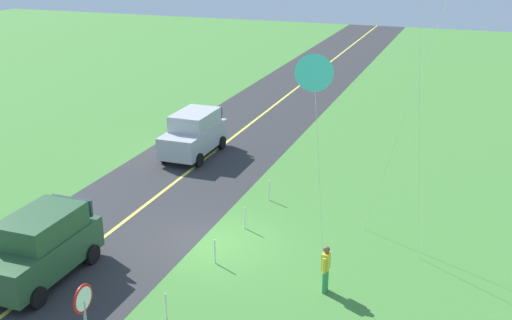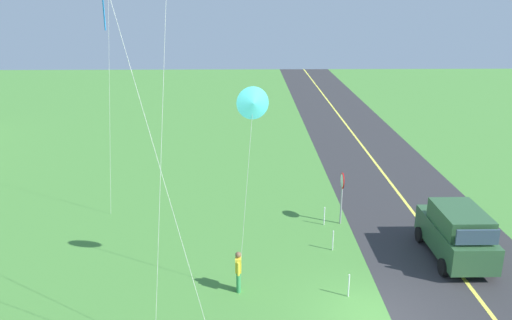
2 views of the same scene
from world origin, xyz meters
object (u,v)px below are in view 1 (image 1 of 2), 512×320
at_px(car_suv_foreground, 41,246).
at_px(kite_red_low, 314,73).
at_px(car_parked_west_near, 194,133).
at_px(person_adult_near, 326,267).
at_px(stop_sign, 84,312).

relative_size(car_suv_foreground, kite_red_low, 0.58).
bearing_deg(car_parked_west_near, car_suv_foreground, 2.48).
bearing_deg(person_adult_near, kite_red_low, -106.49).
relative_size(car_suv_foreground, car_parked_west_near, 1.00).
relative_size(stop_sign, kite_red_low, 0.34).
relative_size(car_suv_foreground, stop_sign, 1.72).
bearing_deg(car_parked_west_near, kite_red_low, 40.47).
height_order(car_suv_foreground, kite_red_low, kite_red_low).
xyz_separation_m(car_suv_foreground, car_parked_west_near, (-12.67, -0.55, 0.00)).
height_order(car_suv_foreground, stop_sign, stop_sign).
bearing_deg(car_suv_foreground, stop_sign, 50.18).
bearing_deg(person_adult_near, car_parked_west_near, -165.46).
bearing_deg(car_parked_west_near, person_adult_near, 42.48).
distance_m(car_suv_foreground, person_adult_near, 9.22).
height_order(person_adult_near, kite_red_low, kite_red_low).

